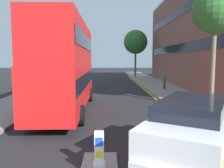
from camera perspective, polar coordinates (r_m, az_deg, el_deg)
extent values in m
cube|color=gray|center=(20.15, 17.11, -3.34)|extent=(4.00, 80.00, 0.14)
cube|color=gray|center=(20.32, -20.43, -3.38)|extent=(4.00, 80.00, 0.14)
cube|color=yellow|center=(17.69, 12.61, -4.73)|extent=(0.10, 56.00, 0.01)
cube|color=yellow|center=(17.65, 12.11, -4.74)|extent=(0.10, 56.00, 0.01)
cube|color=silver|center=(7.15, -3.22, -19.69)|extent=(0.36, 0.28, 0.16)
cube|color=white|center=(6.93, -3.25, -15.56)|extent=(0.28, 0.20, 0.95)
cube|color=blue|center=(6.76, -3.30, -14.39)|extent=(0.22, 0.01, 0.26)
cube|color=yellow|center=(6.90, -3.28, -17.35)|extent=(0.22, 0.01, 0.20)
cube|color=red|center=(14.76, -11.30, -0.02)|extent=(2.62, 10.83, 2.60)
cube|color=red|center=(14.71, -11.51, 9.91)|extent=(2.57, 10.61, 2.50)
cube|color=black|center=(14.73, -11.32, 1.15)|extent=(2.65, 10.40, 0.84)
cube|color=black|center=(14.72, -11.52, 10.30)|extent=(2.63, 10.18, 0.80)
cube|color=yellow|center=(20.00, -8.79, 6.07)|extent=(2.00, 0.08, 0.44)
cube|color=maroon|center=(14.85, -11.62, 14.92)|extent=(2.36, 9.74, 0.10)
cylinder|color=black|center=(18.41, -13.31, -2.69)|extent=(0.31, 1.04, 1.04)
cylinder|color=black|center=(18.07, -5.51, -2.72)|extent=(0.31, 1.04, 1.04)
cylinder|color=black|center=(12.05, -19.81, -7.54)|extent=(0.31, 1.04, 1.04)
cylinder|color=black|center=(11.52, -7.80, -7.85)|extent=(0.31, 1.04, 1.04)
cube|color=white|center=(7.35, 19.26, -12.90)|extent=(4.02, 5.01, 1.50)
cube|color=black|center=(7.28, 19.70, -6.56)|extent=(3.02, 3.50, 0.76)
cube|color=orange|center=(7.34, 19.28, -12.53)|extent=(3.85, 4.70, 0.10)
cylinder|color=black|center=(9.07, 15.06, -13.09)|extent=(0.53, 0.70, 0.68)
cylinder|color=#2D2D38|center=(25.08, 13.09, -0.26)|extent=(0.22, 0.22, 0.85)
cube|color=#338C4C|center=(25.02, 13.13, 1.34)|extent=(0.34, 0.22, 0.56)
sphere|color=#9E7051|center=(24.99, 13.16, 2.23)|extent=(0.20, 0.20, 0.20)
cylinder|color=#6B6047|center=(40.72, 5.90, 5.21)|extent=(0.33, 0.33, 5.02)
cylinder|color=#6B6047|center=(40.71, 6.99, 9.46)|extent=(0.46, 1.50, 1.11)
cylinder|color=#6B6047|center=(41.46, 5.36, 9.47)|extent=(1.52, 0.80, 1.19)
cylinder|color=#6B6047|center=(40.40, 5.61, 9.21)|extent=(0.81, 0.68, 0.71)
sphere|color=#33702D|center=(40.84, 5.96, 10.52)|extent=(4.22, 4.22, 4.22)
cylinder|color=#6B6047|center=(16.28, 24.05, 4.08)|extent=(0.31, 0.31, 5.44)
cylinder|color=#6B6047|center=(16.81, 22.40, 15.13)|extent=(1.16, 0.98, 1.03)
cylinder|color=#6B6047|center=(15.88, 24.10, 15.52)|extent=(1.14, 0.88, 0.98)
sphere|color=#33702D|center=(16.58, 24.62, 16.62)|extent=(2.95, 2.95, 2.95)
cube|color=brown|center=(31.41, 24.42, 10.69)|extent=(10.00, 28.00, 12.16)
cube|color=black|center=(30.02, 15.60, 16.40)|extent=(0.04, 24.64, 1.00)
cube|color=black|center=(29.55, 15.36, 8.50)|extent=(0.04, 24.64, 1.00)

